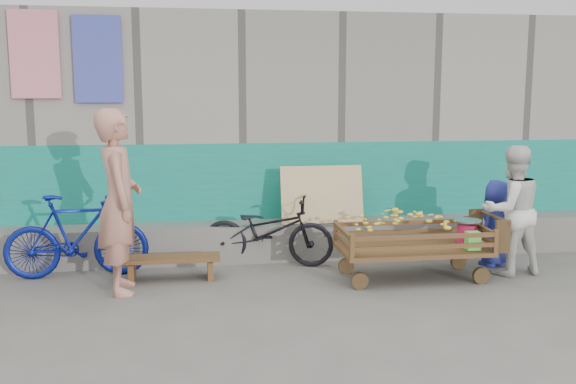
{
  "coord_description": "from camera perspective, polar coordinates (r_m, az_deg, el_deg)",
  "views": [
    {
      "loc": [
        -1.23,
        -5.27,
        2.01
      ],
      "look_at": [
        -0.27,
        1.2,
        1.0
      ],
      "focal_mm": 40.0,
      "sensor_mm": 36.0,
      "label": 1
    }
  ],
  "objects": [
    {
      "name": "ground",
      "position": [
        5.77,
        4.46,
        -11.63
      ],
      "size": [
        80.0,
        80.0,
        0.0
      ],
      "primitive_type": "plane",
      "color": "#5B5753",
      "rests_on": "ground"
    },
    {
      "name": "building_wall",
      "position": [
        9.42,
        -0.95,
        5.47
      ],
      "size": [
        12.0,
        3.5,
        3.0
      ],
      "color": "gray",
      "rests_on": "ground"
    },
    {
      "name": "banana_cart",
      "position": [
        7.08,
        10.82,
        -3.66
      ],
      "size": [
        1.75,
        0.8,
        0.74
      ],
      "color": "#51391E",
      "rests_on": "ground"
    },
    {
      "name": "bench",
      "position": [
        7.11,
        -10.33,
        -6.19
      ],
      "size": [
        1.05,
        0.31,
        0.26
      ],
      "color": "#51391E",
      "rests_on": "ground"
    },
    {
      "name": "vendor_man",
      "position": [
        6.66,
        -14.79,
        -0.83
      ],
      "size": [
        0.53,
        0.73,
        1.87
      ],
      "primitive_type": "imported",
      "rotation": [
        0.0,
        0.0,
        1.7
      ],
      "color": "tan",
      "rests_on": "ground"
    },
    {
      "name": "woman",
      "position": [
        7.54,
        19.26,
        -1.54
      ],
      "size": [
        0.75,
        0.61,
        1.45
      ],
      "primitive_type": "imported",
      "rotation": [
        0.0,
        0.0,
        3.24
      ],
      "color": "silver",
      "rests_on": "ground"
    },
    {
      "name": "child",
      "position": [
        7.9,
        17.97,
        -2.62
      ],
      "size": [
        0.59,
        0.54,
        1.02
      ],
      "primitive_type": "imported",
      "rotation": [
        0.0,
        0.0,
        3.73
      ],
      "color": "navy",
      "rests_on": "ground"
    },
    {
      "name": "bicycle_dark",
      "position": [
        7.54,
        -1.82,
        -3.5
      ],
      "size": [
        1.64,
        0.93,
        0.81
      ],
      "primitive_type": "imported",
      "rotation": [
        0.0,
        0.0,
        1.3
      ],
      "color": "black",
      "rests_on": "ground"
    },
    {
      "name": "bicycle_blue",
      "position": [
        7.4,
        -18.27,
        -3.75
      ],
      "size": [
        1.56,
        0.52,
        0.92
      ],
      "primitive_type": "imported",
      "rotation": [
        0.0,
        0.0,
        1.63
      ],
      "color": "navy",
      "rests_on": "ground"
    }
  ]
}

